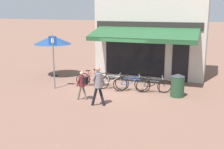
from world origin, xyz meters
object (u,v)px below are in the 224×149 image
object	(u,v)px
pedestrian_adult	(98,82)
cafe_parasol	(53,40)
pedestrian_child	(82,82)
litter_bin	(178,85)
bicycle_black	(154,86)
bicycle_blue	(131,84)
parking_sign	(53,57)
bicycle_silver	(112,82)
bicycle_red	(93,79)

from	to	relation	value
pedestrian_adult	cafe_parasol	distance (m)	6.18
pedestrian_child	litter_bin	size ratio (longest dim) A/B	1.20
pedestrian_child	litter_bin	world-z (taller)	pedestrian_child
cafe_parasol	bicycle_black	bearing A→B (deg)	-11.86
bicycle_blue	parking_sign	size ratio (longest dim) A/B	0.60
pedestrian_child	cafe_parasol	bearing A→B (deg)	-36.08
bicycle_silver	bicycle_red	bearing A→B (deg)	159.16
bicycle_red	bicycle_blue	distance (m)	2.17
bicycle_red	pedestrian_child	distance (m)	2.39
pedestrian_adult	litter_bin	xyz separation A→B (m)	(2.99, 2.43, -0.48)
bicycle_blue	bicycle_silver	bearing A→B (deg)	159.92
bicycle_red	cafe_parasol	world-z (taller)	cafe_parasol
bicycle_silver	litter_bin	xyz separation A→B (m)	(3.27, -0.04, 0.17)
bicycle_black	pedestrian_adult	size ratio (longest dim) A/B	0.99
pedestrian_child	litter_bin	bearing A→B (deg)	-145.70
bicycle_black	cafe_parasol	xyz separation A→B (m)	(-6.42, 1.35, 1.84)
pedestrian_adult	pedestrian_child	world-z (taller)	pedestrian_adult
bicycle_blue	pedestrian_child	distance (m)	2.66
bicycle_red	cafe_parasol	xyz separation A→B (m)	(-3.14, 1.20, 1.82)
bicycle_silver	bicycle_blue	size ratio (longest dim) A/B	1.05
pedestrian_child	pedestrian_adult	bearing A→B (deg)	161.73
bicycle_blue	litter_bin	xyz separation A→B (m)	(2.29, -0.07, 0.17)
bicycle_silver	cafe_parasol	xyz separation A→B (m)	(-4.31, 1.50, 1.82)
bicycle_silver	bicycle_blue	bearing A→B (deg)	-4.74
pedestrian_adult	parking_sign	xyz separation A→B (m)	(-3.12, 1.63, 0.64)
bicycle_black	cafe_parasol	world-z (taller)	cafe_parasol
bicycle_silver	pedestrian_child	world-z (taller)	pedestrian_child
pedestrian_adult	cafe_parasol	world-z (taller)	cafe_parasol
bicycle_blue	pedestrian_child	bearing A→B (deg)	-151.08
bicycle_silver	parking_sign	bearing A→B (deg)	-170.04
bicycle_black	parking_sign	xyz separation A→B (m)	(-4.95, -0.99, 1.30)
bicycle_red	pedestrian_child	size ratio (longest dim) A/B	1.32
bicycle_silver	parking_sign	distance (m)	3.23
pedestrian_child	parking_sign	size ratio (longest dim) A/B	0.48
pedestrian_child	litter_bin	xyz separation A→B (m)	(3.95, 1.96, -0.27)
litter_bin	parking_sign	xyz separation A→B (m)	(-6.11, -0.80, 1.12)
bicycle_silver	pedestrian_adult	size ratio (longest dim) A/B	1.03
bicycle_red	litter_bin	bearing A→B (deg)	-25.49
litter_bin	cafe_parasol	world-z (taller)	cafe_parasol
bicycle_blue	pedestrian_child	xyz separation A→B (m)	(-1.66, -2.03, 0.44)
bicycle_red	pedestrian_adult	bearing A→B (deg)	-83.48
bicycle_red	bicycle_blue	xyz separation A→B (m)	(2.15, -0.27, -0.00)
bicycle_silver	bicycle_blue	distance (m)	0.98
pedestrian_child	litter_bin	distance (m)	4.42
bicycle_silver	litter_bin	bearing A→B (deg)	-7.28
bicycle_red	bicycle_black	size ratio (longest dim) A/B	1.03
bicycle_blue	parking_sign	xyz separation A→B (m)	(-3.82, -0.87, 1.29)
pedestrian_child	parking_sign	distance (m)	2.60
pedestrian_adult	cafe_parasol	bearing A→B (deg)	-31.20
pedestrian_child	bicycle_silver	bearing A→B (deg)	-100.76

